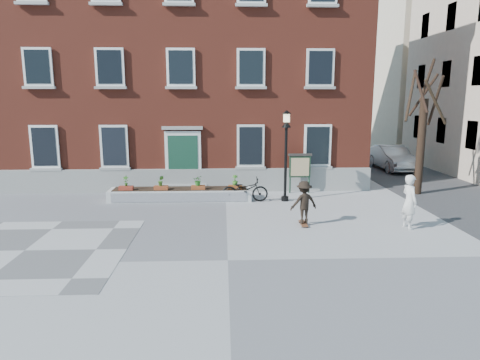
{
  "coord_description": "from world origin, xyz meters",
  "views": [
    {
      "loc": [
        -0.11,
        -11.25,
        4.46
      ],
      "look_at": [
        0.5,
        4.0,
        1.5
      ],
      "focal_mm": 32.0,
      "sensor_mm": 36.0,
      "label": 1
    }
  ],
  "objects_px": {
    "bicycle": "(245,190)",
    "bystander": "(409,202)",
    "lamp_post": "(286,143)",
    "notice_board": "(300,167)",
    "parked_car": "(392,158)",
    "skateboarder": "(304,202)"
  },
  "relations": [
    {
      "from": "parked_car",
      "to": "lamp_post",
      "type": "height_order",
      "value": "lamp_post"
    },
    {
      "from": "lamp_post",
      "to": "notice_board",
      "type": "relative_size",
      "value": 2.1
    },
    {
      "from": "lamp_post",
      "to": "bystander",
      "type": "bearing_deg",
      "value": -48.34
    },
    {
      "from": "bicycle",
      "to": "parked_car",
      "type": "height_order",
      "value": "parked_car"
    },
    {
      "from": "bicycle",
      "to": "notice_board",
      "type": "bearing_deg",
      "value": -59.29
    },
    {
      "from": "lamp_post",
      "to": "parked_car",
      "type": "bearing_deg",
      "value": 45.1
    },
    {
      "from": "bicycle",
      "to": "notice_board",
      "type": "height_order",
      "value": "notice_board"
    },
    {
      "from": "bystander",
      "to": "skateboarder",
      "type": "height_order",
      "value": "bystander"
    },
    {
      "from": "parked_car",
      "to": "bystander",
      "type": "xyz_separation_m",
      "value": [
        -4.16,
        -12.0,
        0.19
      ]
    },
    {
      "from": "notice_board",
      "to": "parked_car",
      "type": "bearing_deg",
      "value": 42.34
    },
    {
      "from": "parked_car",
      "to": "bystander",
      "type": "relative_size",
      "value": 2.44
    },
    {
      "from": "bicycle",
      "to": "parked_car",
      "type": "xyz_separation_m",
      "value": [
        9.61,
        7.94,
        0.23
      ]
    },
    {
      "from": "bicycle",
      "to": "lamp_post",
      "type": "bearing_deg",
      "value": -88.06
    },
    {
      "from": "lamp_post",
      "to": "bicycle",
      "type": "bearing_deg",
      "value": -177.45
    },
    {
      "from": "bicycle",
      "to": "bystander",
      "type": "relative_size",
      "value": 1.07
    },
    {
      "from": "bystander",
      "to": "notice_board",
      "type": "bearing_deg",
      "value": 14.88
    },
    {
      "from": "bicycle",
      "to": "bystander",
      "type": "xyz_separation_m",
      "value": [
        5.45,
        -4.06,
        0.41
      ]
    },
    {
      "from": "skateboarder",
      "to": "lamp_post",
      "type": "bearing_deg",
      "value": 92.08
    },
    {
      "from": "lamp_post",
      "to": "notice_board",
      "type": "bearing_deg",
      "value": 59.65
    },
    {
      "from": "bicycle",
      "to": "bystander",
      "type": "distance_m",
      "value": 6.81
    },
    {
      "from": "bicycle",
      "to": "skateboarder",
      "type": "xyz_separation_m",
      "value": [
        1.9,
        -3.55,
        0.3
      ]
    },
    {
      "from": "parked_car",
      "to": "bicycle",
      "type": "bearing_deg",
      "value": -141.08
    }
  ]
}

